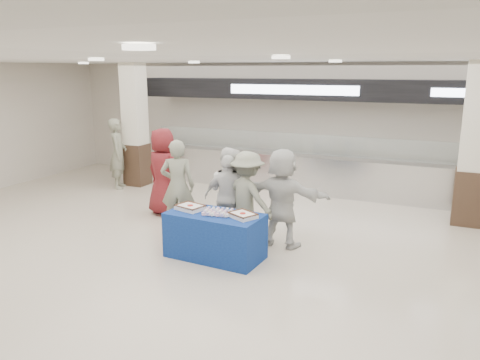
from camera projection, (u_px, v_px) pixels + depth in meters
The scene contains 15 objects.
ground at pixel (186, 268), 7.30m from camera, with size 14.00×14.00×0.00m, color beige.
serving_line at pixel (295, 145), 11.81m from camera, with size 8.70×0.85×2.80m.
column_left at pixel (135, 128), 12.27m from camera, with size 0.55×0.55×3.20m.
column_right at pixel (474, 148), 9.06m from camera, with size 0.55×0.55×3.20m.
display_table at pixel (215, 236), 7.63m from camera, with size 1.55×0.78×0.75m, color navy.
sheet_cake_left at pixel (190, 207), 7.76m from camera, with size 0.50×0.43×0.09m.
sheet_cake_right at pixel (243, 215), 7.35m from camera, with size 0.51×0.47×0.09m.
cupcake_tray at pixel (218, 212), 7.52m from camera, with size 0.44×0.36×0.06m.
civilian_maroon at pixel (163, 172), 9.83m from camera, with size 0.90×0.59×1.84m, color maroon.
soldier_a at pixel (178, 186), 8.80m from camera, with size 0.64×0.42×1.76m, color slate.
chef_tall at pixel (229, 192), 8.60m from camera, with size 0.81×0.63×1.66m, color white.
chef_short at pixel (228, 198), 8.40m from camera, with size 0.91×0.38×1.55m, color white.
soldier_b at pixel (247, 197), 8.24m from camera, with size 1.06×0.61×1.64m, color slate.
civilian_white at pixel (282, 198), 8.03m from camera, with size 1.61×0.51×1.74m, color silver.
soldier_bg at pixel (118, 154), 12.06m from camera, with size 0.66×0.43×1.81m, color slate.
Camera 1 is at (3.57, -5.83, 3.01)m, focal length 35.00 mm.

